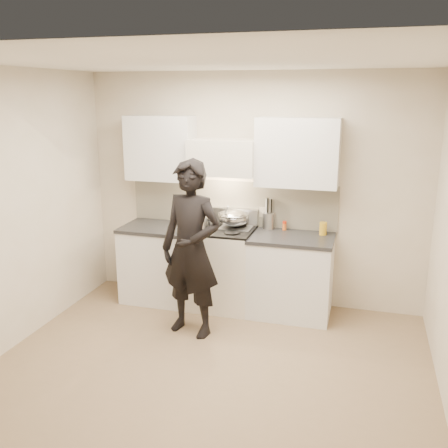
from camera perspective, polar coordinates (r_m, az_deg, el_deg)
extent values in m
plane|color=#80674B|center=(4.76, -1.85, -16.32)|extent=(4.00, 4.00, 0.00)
cube|color=beige|center=(5.87, 3.30, 3.89)|extent=(4.00, 0.04, 2.70)
cube|color=beige|center=(2.71, -13.69, -9.83)|extent=(4.00, 0.04, 2.70)
cube|color=beige|center=(5.19, -23.52, 1.21)|extent=(0.04, 3.50, 2.70)
cube|color=silver|center=(4.08, -2.18, 18.03)|extent=(4.00, 3.50, 0.02)
cube|color=#F3E9CA|center=(5.95, 0.90, 2.44)|extent=(2.50, 0.02, 0.53)
cube|color=#ADADAD|center=(5.96, 0.33, 0.93)|extent=(0.76, 0.08, 0.20)
cube|color=silver|center=(5.69, -0.07, 7.64)|extent=(0.76, 0.40, 0.40)
cylinder|color=#B3B3B6|center=(5.54, -0.59, 5.57)|extent=(0.66, 0.02, 0.02)
cube|color=silver|center=(5.54, 8.38, 8.08)|extent=(0.90, 0.33, 0.75)
cube|color=silver|center=(5.97, -7.26, 8.59)|extent=(0.80, 0.33, 0.75)
cube|color=beige|center=(5.87, 4.44, 1.37)|extent=(0.08, 0.01, 0.12)
cube|color=silver|center=(5.88, -0.41, -5.09)|extent=(0.76, 0.65, 0.92)
cube|color=black|center=(5.73, -0.42, -0.65)|extent=(0.76, 0.65, 0.02)
cube|color=silver|center=(5.80, 1.44, -0.33)|extent=(0.36, 0.34, 0.01)
cylinder|color=#B3B3B6|center=(5.50, -1.28, -2.96)|extent=(0.62, 0.02, 0.02)
cylinder|color=black|center=(5.64, -2.60, -0.71)|extent=(0.18, 0.18, 0.01)
cylinder|color=black|center=(5.54, 0.93, -0.99)|extent=(0.18, 0.18, 0.01)
cylinder|color=black|center=(5.92, -1.68, 0.03)|extent=(0.18, 0.18, 0.01)
cylinder|color=black|center=(5.82, 1.70, -0.22)|extent=(0.18, 0.18, 0.01)
cube|color=silver|center=(5.72, 7.64, -6.02)|extent=(0.90, 0.65, 0.88)
cube|color=black|center=(5.57, 7.80, -1.59)|extent=(0.92, 0.67, 0.04)
cube|color=silver|center=(6.14, -7.43, -4.54)|extent=(0.80, 0.65, 0.88)
cube|color=black|center=(6.00, -7.58, -0.39)|extent=(0.82, 0.67, 0.04)
ellipsoid|color=#B3B3B6|center=(5.76, 1.10, 0.69)|extent=(0.35, 0.35, 0.19)
torus|color=#B3B3B6|center=(5.75, 1.10, 1.13)|extent=(0.37, 0.37, 0.02)
ellipsoid|color=beige|center=(5.76, 1.09, 0.59)|extent=(0.20, 0.20, 0.09)
cylinder|color=silver|center=(5.61, 0.23, 1.42)|extent=(0.13, 0.24, 0.19)
cylinder|color=#B3B3B6|center=(5.63, -2.79, 0.14)|extent=(0.23, 0.23, 0.15)
cube|color=#B3B3B6|center=(5.66, -4.12, 0.80)|extent=(0.05, 0.02, 0.01)
cube|color=#B3B3B6|center=(5.57, -1.45, 0.60)|extent=(0.05, 0.02, 0.01)
cylinder|color=#ADADAD|center=(5.82, 5.10, 0.38)|extent=(0.13, 0.13, 0.19)
cylinder|color=black|center=(5.79, 5.41, 1.26)|extent=(0.02, 0.02, 0.34)
cylinder|color=silver|center=(5.81, 5.40, 1.32)|extent=(0.02, 0.02, 0.34)
cylinder|color=#ADADAD|center=(5.83, 5.23, 1.36)|extent=(0.02, 0.02, 0.34)
cylinder|color=black|center=(5.83, 4.99, 1.36)|extent=(0.02, 0.02, 0.34)
cylinder|color=#ADADAD|center=(5.81, 4.83, 1.32)|extent=(0.02, 0.02, 0.34)
cylinder|color=silver|center=(5.79, 4.84, 1.27)|extent=(0.02, 0.02, 0.34)
cylinder|color=black|center=(5.77, 5.01, 1.23)|extent=(0.02, 0.02, 0.34)
cylinder|color=#ADADAD|center=(5.77, 5.25, 1.22)|extent=(0.02, 0.02, 0.34)
cylinder|color=#CE5D20|center=(5.79, 6.92, -0.31)|extent=(0.04, 0.04, 0.08)
cylinder|color=red|center=(5.78, 6.94, 0.19)|extent=(0.05, 0.05, 0.03)
cylinder|color=gold|center=(5.66, 11.25, -0.51)|extent=(0.08, 0.08, 0.14)
imported|color=black|center=(5.09, -3.79, -2.89)|extent=(0.75, 0.58, 1.83)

